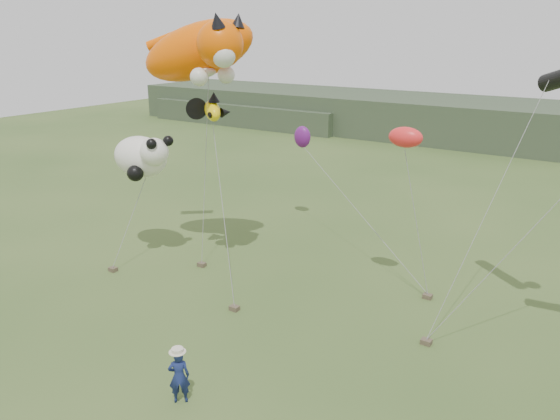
# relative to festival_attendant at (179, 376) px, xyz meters

# --- Properties ---
(ground) EXTENTS (120.00, 120.00, 0.00)m
(ground) POSITION_rel_festival_attendant_xyz_m (0.49, 1.97, -0.87)
(ground) COLOR #385123
(ground) RESTS_ON ground
(headland) EXTENTS (90.00, 13.00, 4.00)m
(headland) POSITION_rel_festival_attendant_xyz_m (-2.63, 46.66, 1.06)
(headland) COLOR #2D3D28
(headland) RESTS_ON ground
(festival_attendant) EXTENTS (0.75, 0.73, 1.73)m
(festival_attendant) POSITION_rel_festival_attendant_xyz_m (0.00, 0.00, 0.00)
(festival_attendant) COLOR navy
(festival_attendant) RESTS_ON ground
(sandbag_anchors) EXTENTS (14.61, 5.75, 0.19)m
(sandbag_anchors) POSITION_rel_festival_attendant_xyz_m (-1.68, 7.23, -0.77)
(sandbag_anchors) COLOR brown
(sandbag_anchors) RESTS_ON ground
(cat_kite) EXTENTS (6.76, 4.48, 3.73)m
(cat_kite) POSITION_rel_festival_attendant_xyz_m (-6.08, 8.56, 8.96)
(cat_kite) COLOR #F85900
(cat_kite) RESTS_ON ground
(fish_kite) EXTENTS (2.66, 1.72, 1.34)m
(fish_kite) POSITION_rel_festival_attendant_xyz_m (-5.61, 8.08, 6.56)
(fish_kite) COLOR yellow
(fish_kite) RESTS_ON ground
(panda_kite) EXTENTS (3.44, 2.23, 2.14)m
(panda_kite) POSITION_rel_festival_attendant_xyz_m (-9.19, 7.50, 4.13)
(panda_kite) COLOR white
(panda_kite) RESTS_ON ground
(misc_kites) EXTENTS (9.28, 6.28, 2.67)m
(misc_kites) POSITION_rel_festival_attendant_xyz_m (-1.24, 13.04, 5.02)
(misc_kites) COLOR red
(misc_kites) RESTS_ON ground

